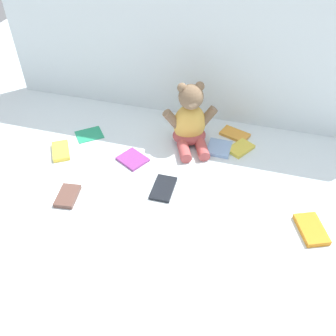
{
  "coord_description": "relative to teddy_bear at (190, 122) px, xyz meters",
  "views": [
    {
      "loc": [
        0.28,
        -1.1,
        1.05
      ],
      "look_at": [
        0.0,
        -0.1,
        0.1
      ],
      "focal_mm": 40.17,
      "sensor_mm": 36.0,
      "label": 1
    }
  ],
  "objects": [
    {
      "name": "book_case_6",
      "position": [
        -0.2,
        -0.19,
        -0.1
      ],
      "size": [
        0.15,
        0.14,
        0.01
      ],
      "primitive_type": "cube",
      "rotation": [
        0.0,
        0.0,
        4.21
      ],
      "color": "#8F378B",
      "rests_on": "ground_plane"
    },
    {
      "name": "book_case_2",
      "position": [
        0.52,
        -0.37,
        -0.1
      ],
      "size": [
        0.13,
        0.16,
        0.02
      ],
      "primitive_type": "cube",
      "rotation": [
        0.0,
        0.0,
        3.54
      ],
      "color": "orange",
      "rests_on": "ground_plane"
    },
    {
      "name": "book_case_8",
      "position": [
        -0.03,
        -0.32,
        -0.1
      ],
      "size": [
        0.08,
        0.13,
        0.01
      ],
      "primitive_type": "cube",
      "rotation": [
        0.0,
        0.0,
        3.15
      ],
      "color": "black",
      "rests_on": "ground_plane"
    },
    {
      "name": "book_case_3",
      "position": [
        -0.52,
        -0.22,
        -0.1
      ],
      "size": [
        0.12,
        0.14,
        0.02
      ],
      "primitive_type": "cube",
      "rotation": [
        0.0,
        0.0,
        0.55
      ],
      "color": "yellow",
      "rests_on": "ground_plane"
    },
    {
      "name": "book_case_4",
      "position": [
        0.14,
        -0.02,
        -0.1
      ],
      "size": [
        0.1,
        0.11,
        0.02
      ],
      "primitive_type": "cube",
      "rotation": [
        0.0,
        0.0,
        6.26
      ],
      "color": "#82A5D4",
      "rests_on": "ground_plane"
    },
    {
      "name": "book_case_0",
      "position": [
        0.19,
        0.1,
        -0.1
      ],
      "size": [
        0.14,
        0.11,
        0.01
      ],
      "primitive_type": "cube",
      "rotation": [
        0.0,
        0.0,
        4.37
      ],
      "color": "orange",
      "rests_on": "ground_plane"
    },
    {
      "name": "book_case_7",
      "position": [
        -0.45,
        -0.07,
        -0.1
      ],
      "size": [
        0.15,
        0.15,
        0.01
      ],
      "primitive_type": "cube",
      "rotation": [
        0.0,
        0.0,
        2.25
      ],
      "color": "#249468",
      "rests_on": "ground_plane"
    },
    {
      "name": "ground_plane",
      "position": [
        -0.02,
        -0.2,
        -0.11
      ],
      "size": [
        3.2,
        3.2,
        0.0
      ],
      "primitive_type": "plane",
      "color": "silver"
    },
    {
      "name": "backdrop_drape",
      "position": [
        -0.02,
        0.22,
        0.26
      ],
      "size": [
        1.84,
        0.03,
        0.74
      ],
      "primitive_type": "cube",
      "color": "silver",
      "rests_on": "ground_plane"
    },
    {
      "name": "book_case_1",
      "position": [
        0.23,
        0.01,
        -0.1
      ],
      "size": [
        0.12,
        0.14,
        0.01
      ],
      "primitive_type": "cube",
      "rotation": [
        0.0,
        0.0,
        5.72
      ],
      "color": "gold",
      "rests_on": "ground_plane"
    },
    {
      "name": "book_case_5",
      "position": [
        -0.37,
        -0.46,
        -0.1
      ],
      "size": [
        0.09,
        0.12,
        0.02
      ],
      "primitive_type": "cube",
      "rotation": [
        0.0,
        0.0,
        3.27
      ],
      "color": "brown",
      "rests_on": "ground_plane"
    },
    {
      "name": "teddy_bear",
      "position": [
        0.0,
        0.0,
        0.0
      ],
      "size": [
        0.23,
        0.24,
        0.29
      ],
      "rotation": [
        0.0,
        0.0,
        0.42
      ],
      "color": "#E5B24C",
      "rests_on": "ground_plane"
    }
  ]
}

